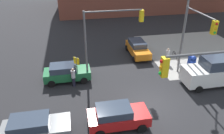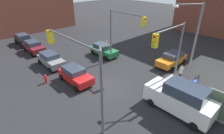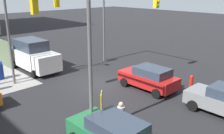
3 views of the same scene
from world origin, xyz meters
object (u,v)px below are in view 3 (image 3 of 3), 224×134
Objects in this scene: hatchback_red at (149,78)px; van_white_delivery at (34,55)px; traffic_signal_ne_corner at (29,20)px; pedestrian_waiting at (121,119)px; traffic_signal_nw_corner at (64,34)px; fire_hydrant at (191,81)px; traffic_signal_se_corner at (123,14)px.

van_white_delivery is (9.60, 3.64, 0.44)m from hatchback_red.
van_white_delivery is (2.04, -1.07, -3.28)m from traffic_signal_ne_corner.
pedestrian_waiting is at bearing 170.79° from van_white_delivery.
traffic_signal_ne_corner is at bearing 31.91° from hatchback_red.
van_white_delivery reaches higher than pedestrian_waiting.
traffic_signal_ne_corner is at bearing -13.09° from traffic_signal_nw_corner.
pedestrian_waiting is at bearing 95.71° from fire_hydrant.
fire_hydrant is 0.23× the size of hatchback_red.
traffic_signal_nw_corner and traffic_signal_se_corner have the same top height.
van_white_delivery reaches higher than hatchback_red.
traffic_signal_nw_corner is 9.94m from fire_hydrant.
traffic_signal_se_corner is at bearing -100.85° from pedestrian_waiting.
traffic_signal_se_corner is 1.57× the size of hatchback_red.
van_white_delivery is at bearing 20.78° from hatchback_red.
fire_hydrant is (-7.08, 0.30, -4.19)m from traffic_signal_se_corner.
traffic_signal_ne_corner is 9.66m from hatchback_red.
van_white_delivery is at bearing 54.71° from traffic_signal_se_corner.
hatchback_red is (-5.14, 2.66, -3.83)m from traffic_signal_se_corner.
traffic_signal_ne_corner reaches higher than van_white_delivery.
traffic_signal_se_corner is 6.91× the size of fire_hydrant.
fire_hydrant is at bearing -152.53° from van_white_delivery.
hatchback_red is 6.27m from pedestrian_waiting.
traffic_signal_ne_corner is 12.52m from fire_hydrant.
traffic_signal_se_corner is 6.94m from hatchback_red.
traffic_signal_se_corner reaches higher than pedestrian_waiting.
traffic_signal_nw_corner is 1.00× the size of traffic_signal_ne_corner.
traffic_signal_ne_corner is 4.01m from van_white_delivery.
fire_hydrant is at bearing -143.36° from traffic_signal_ne_corner.
traffic_signal_ne_corner is 10.96m from pedestrian_waiting.
traffic_signal_nw_corner is at bearing 85.17° from hatchback_red.
hatchback_red is at bearing 50.60° from fire_hydrant.
traffic_signal_se_corner is at bearing -125.29° from van_white_delivery.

